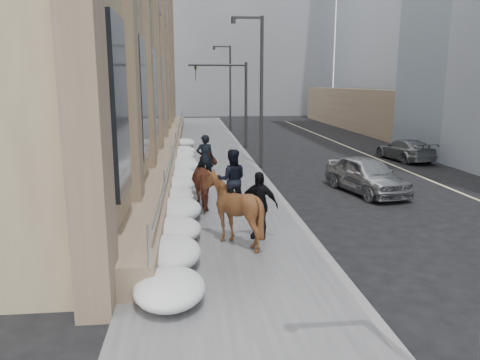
# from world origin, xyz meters

# --- Properties ---
(ground) EXTENTS (140.00, 140.00, 0.00)m
(ground) POSITION_xyz_m (0.00, 0.00, 0.00)
(ground) COLOR black
(ground) RESTS_ON ground
(sidewalk) EXTENTS (5.00, 80.00, 0.12)m
(sidewalk) POSITION_xyz_m (0.00, 10.00, 0.06)
(sidewalk) COLOR #49494B
(sidewalk) RESTS_ON ground
(curb) EXTENTS (0.24, 80.00, 0.12)m
(curb) POSITION_xyz_m (2.62, 10.00, 0.06)
(curb) COLOR slate
(curb) RESTS_ON ground
(lane_line) EXTENTS (0.15, 70.00, 0.01)m
(lane_line) POSITION_xyz_m (10.50, 10.00, 0.01)
(lane_line) COLOR #BFB78C
(lane_line) RESTS_ON ground
(limestone_building) EXTENTS (6.10, 44.00, 18.00)m
(limestone_building) POSITION_xyz_m (-5.26, 19.96, 8.90)
(limestone_building) COLOR #8C765C
(limestone_building) RESTS_ON ground
(bg_building_mid) EXTENTS (30.00, 12.00, 28.00)m
(bg_building_mid) POSITION_xyz_m (4.00, 60.00, 14.00)
(bg_building_mid) COLOR slate
(bg_building_mid) RESTS_ON ground
(bg_building_far) EXTENTS (24.00, 12.00, 20.00)m
(bg_building_far) POSITION_xyz_m (-6.00, 72.00, 10.00)
(bg_building_far) COLOR gray
(bg_building_far) RESTS_ON ground
(streetlight_mid) EXTENTS (1.71, 0.24, 8.00)m
(streetlight_mid) POSITION_xyz_m (2.74, 14.00, 4.58)
(streetlight_mid) COLOR #2D2D30
(streetlight_mid) RESTS_ON ground
(streetlight_far) EXTENTS (1.71, 0.24, 8.00)m
(streetlight_far) POSITION_xyz_m (2.74, 34.00, 4.58)
(streetlight_far) COLOR #2D2D30
(streetlight_far) RESTS_ON ground
(traffic_signal) EXTENTS (4.10, 0.22, 6.00)m
(traffic_signal) POSITION_xyz_m (2.07, 22.00, 4.00)
(traffic_signal) COLOR #2D2D30
(traffic_signal) RESTS_ON ground
(snow_bank) EXTENTS (1.70, 18.10, 0.76)m
(snow_bank) POSITION_xyz_m (-1.42, 8.11, 0.47)
(snow_bank) COLOR white
(snow_bank) RESTS_ON sidewalk
(mounted_horse_left) EXTENTS (1.27, 2.44, 2.66)m
(mounted_horse_left) POSITION_xyz_m (-0.35, 5.57, 1.18)
(mounted_horse_left) COLOR #4D2417
(mounted_horse_left) RESTS_ON sidewalk
(mounted_horse_right) EXTENTS (1.73, 1.93, 2.68)m
(mounted_horse_right) POSITION_xyz_m (0.23, 1.52, 1.25)
(mounted_horse_right) COLOR #4B2A15
(mounted_horse_right) RESTS_ON sidewalk
(pedestrian) EXTENTS (1.26, 0.88, 1.98)m
(pedestrian) POSITION_xyz_m (1.03, 1.93, 1.11)
(pedestrian) COLOR black
(pedestrian) RESTS_ON sidewalk
(car_silver) EXTENTS (2.77, 4.86, 1.56)m
(car_silver) POSITION_xyz_m (6.47, 7.60, 0.78)
(car_silver) COLOR #9EA1A5
(car_silver) RESTS_ON ground
(car_grey) EXTENTS (2.41, 4.66, 1.29)m
(car_grey) POSITION_xyz_m (11.88, 15.52, 0.65)
(car_grey) COLOR slate
(car_grey) RESTS_ON ground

